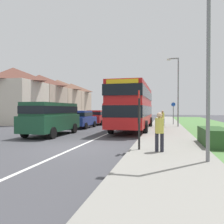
{
  "coord_description": "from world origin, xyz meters",
  "views": [
    {
      "loc": [
        3.99,
        -9.41,
        1.8
      ],
      "look_at": [
        0.6,
        4.85,
        1.6
      ],
      "focal_mm": 34.91,
      "sensor_mm": 36.0,
      "label": 1
    }
  ],
  "objects_px": {
    "double_decker_bus": "(133,105)",
    "parked_car_red": "(97,117)",
    "street_lamp_near": "(205,45)",
    "pedestrian_at_stop": "(159,130)",
    "street_lamp_mid": "(177,87)",
    "parked_car_blue": "(82,119)",
    "cycle_route_sign": "(173,112)",
    "parked_van_dark_green": "(52,116)",
    "pedestrian_walking_away": "(163,117)",
    "bus_stop_sign": "(139,115)"
  },
  "relations": [
    {
      "from": "parked_van_dark_green",
      "to": "double_decker_bus",
      "type": "bearing_deg",
      "value": 43.49
    },
    {
      "from": "parked_van_dark_green",
      "to": "street_lamp_near",
      "type": "relative_size",
      "value": 0.79
    },
    {
      "from": "parked_car_blue",
      "to": "pedestrian_walking_away",
      "type": "xyz_separation_m",
      "value": [
        7.45,
        2.65,
        0.08
      ]
    },
    {
      "from": "parked_van_dark_green",
      "to": "street_lamp_near",
      "type": "height_order",
      "value": "street_lamp_near"
    },
    {
      "from": "parked_van_dark_green",
      "to": "street_lamp_mid",
      "type": "xyz_separation_m",
      "value": [
        8.69,
        8.25,
        2.57
      ]
    },
    {
      "from": "cycle_route_sign",
      "to": "bus_stop_sign",
      "type": "bearing_deg",
      "value": -97.38
    },
    {
      "from": "parked_car_blue",
      "to": "parked_car_red",
      "type": "height_order",
      "value": "parked_car_red"
    },
    {
      "from": "street_lamp_mid",
      "to": "parked_car_blue",
      "type": "bearing_deg",
      "value": -164.31
    },
    {
      "from": "bus_stop_sign",
      "to": "street_lamp_mid",
      "type": "bearing_deg",
      "value": 80.08
    },
    {
      "from": "parked_van_dark_green",
      "to": "pedestrian_walking_away",
      "type": "distance_m",
      "value": 11.19
    },
    {
      "from": "pedestrian_at_stop",
      "to": "pedestrian_walking_away",
      "type": "height_order",
      "value": "same"
    },
    {
      "from": "bus_stop_sign",
      "to": "cycle_route_sign",
      "type": "bearing_deg",
      "value": 82.62
    },
    {
      "from": "parked_car_blue",
      "to": "street_lamp_mid",
      "type": "relative_size",
      "value": 0.59
    },
    {
      "from": "pedestrian_at_stop",
      "to": "bus_stop_sign",
      "type": "height_order",
      "value": "bus_stop_sign"
    },
    {
      "from": "pedestrian_at_stop",
      "to": "street_lamp_near",
      "type": "bearing_deg",
      "value": -41.32
    },
    {
      "from": "cycle_route_sign",
      "to": "street_lamp_near",
      "type": "bearing_deg",
      "value": -89.18
    },
    {
      "from": "parked_van_dark_green",
      "to": "pedestrian_walking_away",
      "type": "bearing_deg",
      "value": 48.92
    },
    {
      "from": "pedestrian_walking_away",
      "to": "double_decker_bus",
      "type": "bearing_deg",
      "value": -122.69
    },
    {
      "from": "pedestrian_at_stop",
      "to": "street_lamp_near",
      "type": "height_order",
      "value": "street_lamp_near"
    },
    {
      "from": "double_decker_bus",
      "to": "bus_stop_sign",
      "type": "distance_m",
      "value": 9.31
    },
    {
      "from": "cycle_route_sign",
      "to": "street_lamp_mid",
      "type": "distance_m",
      "value": 3.75
    },
    {
      "from": "pedestrian_walking_away",
      "to": "street_lamp_mid",
      "type": "xyz_separation_m",
      "value": [
        1.34,
        -0.18,
        2.91
      ]
    },
    {
      "from": "parked_van_dark_green",
      "to": "bus_stop_sign",
      "type": "distance_m",
      "value": 7.86
    },
    {
      "from": "parked_car_blue",
      "to": "street_lamp_mid",
      "type": "distance_m",
      "value": 9.61
    },
    {
      "from": "cycle_route_sign",
      "to": "street_lamp_near",
      "type": "height_order",
      "value": "street_lamp_near"
    },
    {
      "from": "parked_van_dark_green",
      "to": "street_lamp_mid",
      "type": "distance_m",
      "value": 12.26
    },
    {
      "from": "pedestrian_at_stop",
      "to": "pedestrian_walking_away",
      "type": "distance_m",
      "value": 13.21
    },
    {
      "from": "street_lamp_near",
      "to": "street_lamp_mid",
      "type": "relative_size",
      "value": 0.99
    },
    {
      "from": "pedestrian_walking_away",
      "to": "street_lamp_near",
      "type": "height_order",
      "value": "street_lamp_near"
    },
    {
      "from": "parked_car_red",
      "to": "pedestrian_at_stop",
      "type": "xyz_separation_m",
      "value": [
        7.36,
        -15.32,
        0.07
      ]
    },
    {
      "from": "double_decker_bus",
      "to": "parked_car_red",
      "type": "distance_m",
      "value": 7.8
    },
    {
      "from": "parked_car_blue",
      "to": "double_decker_bus",
      "type": "bearing_deg",
      "value": -12.02
    },
    {
      "from": "parked_van_dark_green",
      "to": "pedestrian_at_stop",
      "type": "bearing_deg",
      "value": -33.23
    },
    {
      "from": "parked_car_blue",
      "to": "bus_stop_sign",
      "type": "relative_size",
      "value": 1.52
    },
    {
      "from": "parked_car_red",
      "to": "street_lamp_mid",
      "type": "xyz_separation_m",
      "value": [
        8.75,
        -2.29,
        2.98
      ]
    },
    {
      "from": "pedestrian_walking_away",
      "to": "cycle_route_sign",
      "type": "xyz_separation_m",
      "value": [
        1.12,
        2.64,
        0.45
      ]
    },
    {
      "from": "parked_car_red",
      "to": "pedestrian_walking_away",
      "type": "distance_m",
      "value": 7.71
    },
    {
      "from": "double_decker_bus",
      "to": "street_lamp_mid",
      "type": "bearing_deg",
      "value": 43.57
    },
    {
      "from": "double_decker_bus",
      "to": "street_lamp_mid",
      "type": "distance_m",
      "value": 5.44
    },
    {
      "from": "pedestrian_walking_away",
      "to": "parked_van_dark_green",
      "type": "bearing_deg",
      "value": -131.08
    },
    {
      "from": "street_lamp_mid",
      "to": "pedestrian_at_stop",
      "type": "bearing_deg",
      "value": -96.11
    },
    {
      "from": "pedestrian_at_stop",
      "to": "cycle_route_sign",
      "type": "distance_m",
      "value": 15.9
    },
    {
      "from": "parked_car_blue",
      "to": "bus_stop_sign",
      "type": "xyz_separation_m",
      "value": [
        6.56,
        -10.25,
        0.64
      ]
    },
    {
      "from": "parked_van_dark_green",
      "to": "street_lamp_mid",
      "type": "relative_size",
      "value": 0.78
    },
    {
      "from": "parked_van_dark_green",
      "to": "pedestrian_walking_away",
      "type": "relative_size",
      "value": 3.13
    },
    {
      "from": "parked_car_blue",
      "to": "street_lamp_near",
      "type": "distance_m",
      "value": 15.04
    },
    {
      "from": "bus_stop_sign",
      "to": "street_lamp_mid",
      "type": "xyz_separation_m",
      "value": [
        2.22,
        12.72,
        2.35
      ]
    },
    {
      "from": "pedestrian_at_stop",
      "to": "parked_van_dark_green",
      "type": "bearing_deg",
      "value": 146.77
    },
    {
      "from": "double_decker_bus",
      "to": "street_lamp_near",
      "type": "relative_size",
      "value": 1.55
    },
    {
      "from": "double_decker_bus",
      "to": "pedestrian_at_stop",
      "type": "xyz_separation_m",
      "value": [
        2.33,
        -9.49,
        -1.17
      ]
    }
  ]
}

